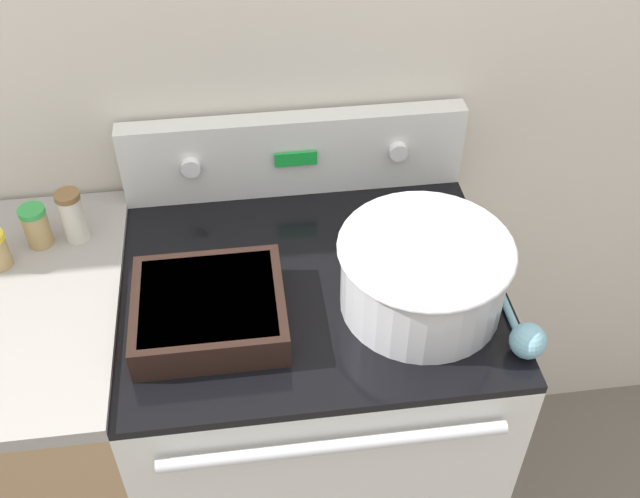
{
  "coord_description": "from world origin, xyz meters",
  "views": [
    {
      "loc": [
        -0.12,
        -0.72,
        1.97
      ],
      "look_at": [
        0.02,
        0.33,
        1.01
      ],
      "focal_mm": 42.0,
      "sensor_mm": 36.0,
      "label": 1
    }
  ],
  "objects_px": {
    "ladle": "(523,332)",
    "spice_jar_green_cap": "(36,226)",
    "mixing_bowl": "(424,271)",
    "casserole_dish": "(209,308)",
    "spice_jar_brown_cap": "(73,216)"
  },
  "relations": [
    {
      "from": "casserole_dish",
      "to": "spice_jar_brown_cap",
      "type": "xyz_separation_m",
      "value": [
        -0.26,
        0.26,
        0.03
      ]
    },
    {
      "from": "mixing_bowl",
      "to": "ladle",
      "type": "relative_size",
      "value": 1.03
    },
    {
      "from": "ladle",
      "to": "spice_jar_green_cap",
      "type": "height_order",
      "value": "spice_jar_green_cap"
    },
    {
      "from": "ladle",
      "to": "spice_jar_green_cap",
      "type": "bearing_deg",
      "value": 157.15
    },
    {
      "from": "casserole_dish",
      "to": "spice_jar_brown_cap",
      "type": "bearing_deg",
      "value": 135.56
    },
    {
      "from": "ladle",
      "to": "spice_jar_brown_cap",
      "type": "distance_m",
      "value": 0.89
    },
    {
      "from": "casserole_dish",
      "to": "spice_jar_green_cap",
      "type": "relative_size",
      "value": 3.06
    },
    {
      "from": "ladle",
      "to": "spice_jar_green_cap",
      "type": "xyz_separation_m",
      "value": [
        -0.88,
        0.37,
        0.03
      ]
    },
    {
      "from": "spice_jar_green_cap",
      "to": "casserole_dish",
      "type": "bearing_deg",
      "value": -36.76
    },
    {
      "from": "ladle",
      "to": "spice_jar_green_cap",
      "type": "relative_size",
      "value": 3.48
    },
    {
      "from": "mixing_bowl",
      "to": "casserole_dish",
      "type": "height_order",
      "value": "mixing_bowl"
    },
    {
      "from": "mixing_bowl",
      "to": "spice_jar_green_cap",
      "type": "distance_m",
      "value": 0.77
    },
    {
      "from": "casserole_dish",
      "to": "spice_jar_green_cap",
      "type": "distance_m",
      "value": 0.42
    },
    {
      "from": "mixing_bowl",
      "to": "spice_jar_brown_cap",
      "type": "distance_m",
      "value": 0.7
    },
    {
      "from": "ladle",
      "to": "spice_jar_brown_cap",
      "type": "xyz_separation_m",
      "value": [
        -0.81,
        0.38,
        0.04
      ]
    }
  ]
}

